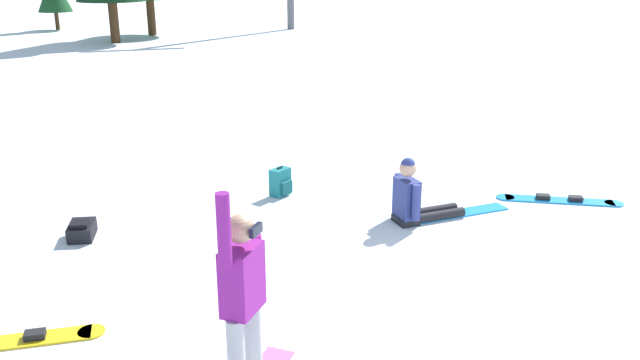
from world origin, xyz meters
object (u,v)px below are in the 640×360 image
object	(u,v)px
backpack_black	(82,230)
backpack_teal	(281,182)
snowboarder_midground	(417,199)
loose_snowboard_near_left	(11,341)
loose_snowboard_far_spare	(559,200)
snowboarder_foreground	(243,302)

from	to	relation	value
backpack_black	backpack_teal	xyz separation A→B (m)	(2.99, 0.88, 0.09)
snowboarder_midground	loose_snowboard_near_left	bearing A→B (deg)	-161.57
loose_snowboard_near_left	backpack_black	bearing A→B (deg)	76.25
snowboarder_midground	backpack_teal	xyz separation A→B (m)	(-1.60, 1.65, -0.12)
loose_snowboard_near_left	backpack_black	size ratio (longest dim) A/B	3.31
loose_snowboard_far_spare	snowboarder_midground	bearing A→B (deg)	-177.80
loose_snowboard_far_spare	backpack_black	world-z (taller)	backpack_black
loose_snowboard_near_left	backpack_teal	bearing A→B (deg)	43.19
loose_snowboard_near_left	snowboarder_midground	bearing A→B (deg)	18.43
snowboarder_midground	loose_snowboard_near_left	distance (m)	5.49
snowboarder_foreground	snowboarder_midground	bearing A→B (deg)	46.19
backpack_black	backpack_teal	distance (m)	3.12
loose_snowboard_far_spare	loose_snowboard_near_left	distance (m)	7.90
snowboarder_foreground	backpack_teal	distance (m)	5.19
snowboarder_foreground	loose_snowboard_far_spare	size ratio (longest dim) A/B	1.08
snowboarder_midground	loose_snowboard_near_left	world-z (taller)	snowboarder_midground
loose_snowboard_far_spare	backpack_black	xyz separation A→B (m)	(-7.07, 0.67, 0.10)
snowboarder_foreground	snowboarder_midground	xyz separation A→B (m)	(3.13, 3.26, -0.60)
loose_snowboard_far_spare	loose_snowboard_near_left	size ratio (longest dim) A/B	1.01
snowboarder_midground	backpack_teal	distance (m)	2.30
backpack_black	snowboarder_midground	bearing A→B (deg)	-9.47
snowboarder_foreground	backpack_teal	size ratio (longest dim) A/B	4.19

